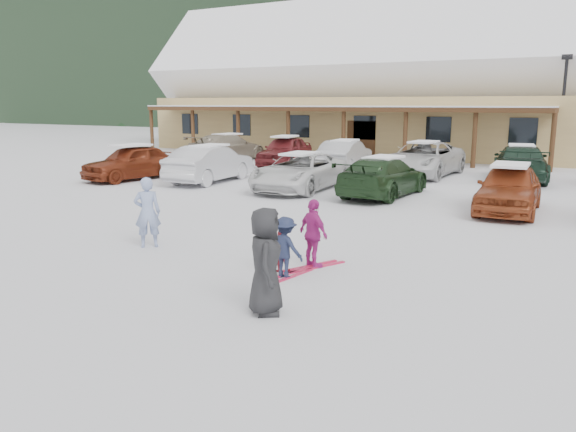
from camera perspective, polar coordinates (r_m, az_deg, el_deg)
The scene contains 22 objects.
ground at distance 10.91m, azimuth -3.97°, elevation -5.91°, with size 160.00×160.00×0.00m, color white.
day_lodge at distance 39.51m, azimuth 7.56°, elevation 12.32°, with size 29.12×12.50×10.38m.
lamp_post at distance 32.04m, azimuth 26.14°, elevation 10.19°, with size 0.50×0.25×5.62m.
conifer_0 at distance 50.11m, azimuth -10.37°, elevation 14.02°, with size 4.40×4.40×10.20m.
conifer_2 at distance 62.13m, azimuth -6.08°, elevation 14.65°, with size 5.28×5.28×12.24m.
adult_skier at distance 13.13m, azimuth -14.09°, elevation 0.37°, with size 0.59×0.39×1.62m, color #8697C5.
toddler_red at distance 10.96m, azimuth -0.77°, elevation -3.57°, with size 0.40×0.31×0.82m, color #AC2632.
child_navy at distance 10.53m, azimuth -0.26°, elevation -3.21°, with size 0.76×0.43×1.17m, color #1B223D.
skis_child_navy at distance 10.69m, azimuth -0.26°, elevation -6.17°, with size 0.20×1.40×0.03m, color #BF1B43.
child_magenta at distance 11.16m, azimuth 2.60°, elevation -1.80°, with size 0.81×0.34×1.39m, color #B1237F.
skis_child_magenta at distance 11.34m, azimuth 2.57°, elevation -5.15°, with size 0.20×1.40×0.03m, color #BF1B43.
bystander_dark at distance 8.70m, azimuth -2.31°, elevation -4.61°, with size 0.83×0.54×1.69m, color black.
parked_car_0 at distance 25.11m, azimuth -15.60°, elevation 5.27°, with size 1.75×4.36×1.48m, color maroon.
parked_car_1 at distance 23.65m, azimuth -7.93°, elevation 5.28°, with size 1.62×4.64×1.53m, color silver.
parked_car_2 at distance 21.26m, azimuth 1.21°, elevation 4.52°, with size 2.31×5.01×1.39m, color silver.
parked_car_3 at distance 20.12m, azimuth 9.65°, elevation 3.96°, with size 1.94×4.77×1.39m, color #20391D.
parked_car_4 at distance 18.15m, azimuth 21.53°, elevation 2.62°, with size 1.71×4.24×1.44m, color #953F1E.
parked_car_7 at distance 32.40m, azimuth -6.16°, elevation 6.94°, with size 2.13×5.25×1.52m, color gray.
parked_car_8 at distance 29.70m, azimuth -0.31°, elevation 6.63°, with size 1.82×4.53×1.54m, color maroon.
parked_car_9 at distance 27.69m, azimuth 5.79°, elevation 6.15°, with size 1.56×4.46×1.47m, color #ADAEB2.
parked_car_10 at distance 26.08m, azimuth 13.54°, elevation 5.66°, with size 2.57×5.57×1.55m, color silver.
parked_car_11 at distance 25.76m, azimuth 22.53°, elevation 4.99°, with size 2.11×5.20×1.51m, color #1B3426.
Camera 1 is at (5.74, -8.70, 3.24)m, focal length 35.00 mm.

